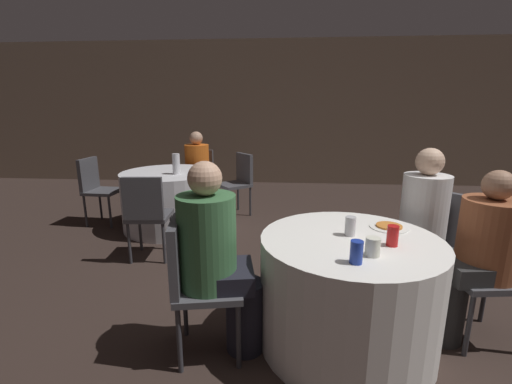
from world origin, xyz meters
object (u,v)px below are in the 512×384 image
(chair_near_east, at_px, (499,264))
(pizza_plate_near, at_px, (389,227))
(chair_far_south, at_px, (147,210))
(soda_can_red, at_px, (393,236))
(table_far, at_px, (171,200))
(person_orange_shirt, at_px, (196,170))
(person_floral_shirt, at_px, (476,256))
(person_green_jacket, at_px, (218,260))
(chair_far_north, at_px, (200,172))
(table_near, at_px, (348,292))
(chair_near_northeast, at_px, (427,234))
(chair_far_west, at_px, (96,184))
(bottle_far, at_px, (176,164))
(soda_can_blue, at_px, (356,252))
(person_white_shirt, at_px, (418,227))
(chair_near_west, at_px, (193,274))
(soda_can_silver, at_px, (350,226))
(chair_far_northeast, at_px, (239,178))

(chair_near_east, distance_m, pizza_plate_near, 0.71)
(chair_far_south, xyz_separation_m, soda_can_red, (1.97, -1.21, 0.25))
(table_far, bearing_deg, person_orange_shirt, 82.48)
(person_floral_shirt, bearing_deg, person_green_jacket, 91.64)
(chair_near_east, height_order, chair_far_north, same)
(chair_far_south, relative_size, person_orange_shirt, 0.75)
(table_near, height_order, chair_near_northeast, chair_near_northeast)
(table_near, distance_m, chair_far_west, 3.61)
(pizza_plate_near, bearing_deg, bottle_far, 138.59)
(chair_near_northeast, distance_m, person_orange_shirt, 3.40)
(chair_near_east, bearing_deg, chair_far_north, 34.55)
(chair_near_east, relative_size, person_green_jacket, 0.72)
(chair_far_south, xyz_separation_m, person_floral_shirt, (2.57, -1.01, 0.06))
(soda_can_blue, bearing_deg, table_near, 82.91)
(chair_far_south, xyz_separation_m, pizza_plate_near, (2.05, -0.89, 0.20))
(pizza_plate_near, bearing_deg, soda_can_blue, -120.30)
(bottle_far, bearing_deg, person_white_shirt, -31.93)
(chair_near_west, bearing_deg, table_far, -169.02)
(chair_far_south, bearing_deg, soda_can_blue, -45.68)
(pizza_plate_near, height_order, soda_can_red, soda_can_red)
(chair_near_northeast, height_order, pizza_plate_near, chair_near_northeast)
(table_near, height_order, chair_far_north, chair_far_north)
(soda_can_blue, bearing_deg, soda_can_silver, 83.86)
(chair_far_north, distance_m, chair_far_west, 1.50)
(soda_can_blue, bearing_deg, person_orange_shirt, 116.94)
(chair_far_north, bearing_deg, person_orange_shirt, 90.00)
(chair_far_west, distance_m, chair_far_south, 1.54)
(soda_can_red, bearing_deg, person_orange_shirt, 122.35)
(person_orange_shirt, height_order, soda_can_red, person_orange_shirt)
(chair_far_northeast, relative_size, person_orange_shirt, 0.75)
(chair_far_south, bearing_deg, pizza_plate_near, -28.75)
(chair_near_east, xyz_separation_m, chair_far_west, (-3.83, 2.06, 0.00))
(chair_far_south, bearing_deg, bottle_far, 82.05)
(table_far, height_order, person_white_shirt, person_white_shirt)
(chair_near_west, height_order, soda_can_silver, chair_near_west)
(bottle_far, bearing_deg, chair_far_south, -92.71)
(table_far, xyz_separation_m, soda_can_blue, (1.81, -2.48, 0.42))
(table_near, height_order, chair_near_east, chair_near_east)
(chair_near_east, xyz_separation_m, bottle_far, (-2.68, 1.87, 0.32))
(table_far, relative_size, bottle_far, 4.90)
(chair_far_north, xyz_separation_m, chair_far_west, (-1.15, -0.96, 0.00))
(person_orange_shirt, bearing_deg, pizza_plate_near, 133.79)
(chair_far_west, relative_size, bottle_far, 3.53)
(person_floral_shirt, xyz_separation_m, bottle_far, (-2.53, 1.89, 0.26))
(pizza_plate_near, height_order, bottle_far, bottle_far)
(person_white_shirt, distance_m, soda_can_blue, 1.12)
(soda_can_red, bearing_deg, pizza_plate_near, 76.39)
(person_white_shirt, bearing_deg, table_near, 90.00)
(person_floral_shirt, height_order, soda_can_red, person_floral_shirt)
(table_near, xyz_separation_m, bottle_far, (-1.72, 1.99, 0.49))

